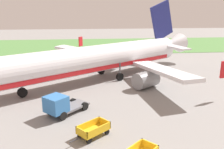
{
  "coord_description": "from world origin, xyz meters",
  "views": [
    {
      "loc": [
        -2.61,
        -11.4,
        9.87
      ],
      "look_at": [
        0.01,
        13.88,
        2.8
      ],
      "focal_mm": 38.06,
      "sensor_mm": 36.0,
      "label": 1
    }
  ],
  "objects": [
    {
      "name": "grass_strip",
      "position": [
        0.0,
        54.62,
        0.03
      ],
      "size": [
        220.0,
        28.0,
        0.06
      ],
      "primitive_type": "cube",
      "color": "#518442",
      "rests_on": "ground"
    },
    {
      "name": "airplane",
      "position": [
        -0.62,
        21.64,
        3.05
      ],
      "size": [
        33.28,
        28.09,
        11.34
      ],
      "color": "silver",
      "rests_on": "ground"
    },
    {
      "name": "baggage_cart_fourth_in_row",
      "position": [
        -2.33,
        5.66,
        0.6
      ],
      "size": [
        3.21,
        2.83,
        1.07
      ],
      "color": "gold",
      "rests_on": "ground"
    },
    {
      "name": "service_truck_beside_carts",
      "position": [
        -5.33,
        9.79,
        1.1
      ],
      "size": [
        4.4,
        4.47,
        2.1
      ],
      "color": "slate",
      "rests_on": "ground"
    }
  ]
}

